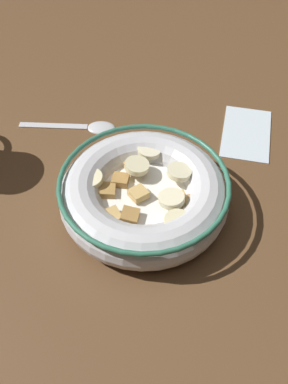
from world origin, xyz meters
The scene contains 4 objects.
ground_plane centered at (0.00, 0.00, -1.00)cm, with size 118.71×118.71×2.00cm, color brown.
cereal_bowl centered at (0.02, -0.01, 2.69)cm, with size 19.88×19.88×5.02cm.
spoon centered at (14.56, 8.51, 0.34)cm, with size 2.92×13.87×0.80cm.
folded_napkin centered at (13.92, -14.08, 0.15)cm, with size 10.99×6.59×0.30cm, color silver.
Camera 1 is at (-33.70, -0.99, 42.15)cm, focal length 41.53 mm.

